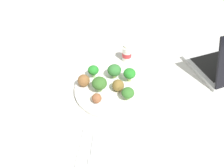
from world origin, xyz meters
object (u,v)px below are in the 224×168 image
Objects in this scene: broccoli_floret_front_right at (129,74)px; meatball_near_rim at (84,80)px; plate at (112,89)px; broccoli_floret_near_rim at (93,70)px; broccoli_floret_mid_left at (128,93)px; napkin at (88,148)px; broccoli_floret_front_left at (99,83)px; fork at (93,150)px; broccoli_floret_center at (114,70)px; meatball_far_rim at (118,85)px; meatball_mid_left at (97,98)px; yogurt_bottle at (127,53)px; knife at (81,149)px.

broccoli_floret_front_right is 1.19× the size of meatball_near_rim.
broccoli_floret_near_rim is (-0.05, -0.08, 0.04)m from plate.
broccoli_floret_mid_left is 0.86× the size of broccoli_floret_front_right.
broccoli_floret_front_left is at bearing -178.61° from napkin.
broccoli_floret_front_left is 0.50× the size of fork.
broccoli_floret_front_left is (0.07, 0.04, 0.00)m from broccoli_floret_near_rim.
broccoli_floret_near_rim is 0.92× the size of broccoli_floret_center.
meatball_far_rim is at bearing 170.76° from fork.
broccoli_floret_mid_left is 0.84× the size of broccoli_floret_center.
broccoli_floret_center reaches higher than meatball_mid_left.
yogurt_bottle is at bearing -173.36° from broccoli_floret_mid_left.
broccoli_floret_near_rim is 1.17× the size of meatball_far_rim.
plate is 0.04m from meatball_far_rim.
broccoli_floret_mid_left reaches higher than meatball_far_rim.
yogurt_bottle reaches higher than broccoli_floret_mid_left.
meatball_mid_left is (0.13, -0.10, -0.02)m from broccoli_floret_front_right.
plate is at bearing -125.30° from broccoli_floret_mid_left.
broccoli_floret_front_left reaches higher than meatball_far_rim.
broccoli_floret_mid_left reaches higher than plate.
napkin is at bearing -110.60° from fork.
meatball_far_rim is 0.26m from napkin.
yogurt_bottle is at bearing 160.37° from broccoli_floret_front_left.
broccoli_floret_front_right is at bearing 9.44° from yogurt_bottle.
broccoli_floret_front_left is 1.07× the size of broccoli_floret_center.
fork is (0.26, -0.02, -0.00)m from plate.
knife is at bearing -88.64° from fork.
napkin is at bearing 15.34° from meatball_near_rim.
broccoli_floret_near_rim is at bearing -163.57° from meatball_mid_left.
broccoli_floret_center is 0.39× the size of knife.
napkin is (0.23, 0.01, -0.05)m from broccoli_floret_front_left.
broccoli_floret_near_rim is 0.17m from broccoli_floret_mid_left.
meatball_near_rim is (-0.05, -0.17, -0.01)m from broccoli_floret_mid_left.
meatball_far_rim is 0.26m from fork.
meatball_mid_left is (0.03, -0.11, -0.01)m from broccoli_floret_mid_left.
plate is at bearing 176.06° from fork.
meatball_far_rim is at bearing 74.93° from plate.
yogurt_bottle is at bearing 143.97° from meatball_near_rim.
broccoli_floret_mid_left is 0.09m from broccoli_floret_front_right.
yogurt_bottle is (-0.13, 0.03, -0.02)m from broccoli_floret_center.
broccoli_floret_front_right reaches higher than knife.
meatball_mid_left is at bearing -73.74° from broccoli_floret_mid_left.
meatball_near_rim is at bearing -60.54° from broccoli_floret_center.
broccoli_floret_front_right is (0.00, 0.14, 0.00)m from broccoli_floret_near_rim.
broccoli_floret_center is at bearing 152.63° from broccoli_floret_front_left.
broccoli_floret_front_right is 0.33m from knife.
broccoli_floret_center reaches higher than meatball_far_rim.
broccoli_floret_center is at bearing -149.42° from broccoli_floret_mid_left.
meatball_near_rim is (0.05, -0.17, -0.01)m from broccoli_floret_front_right.
broccoli_floret_front_right reaches higher than broccoli_floret_mid_left.
broccoli_floret_near_rim is at bearing -123.49° from broccoli_floret_mid_left.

